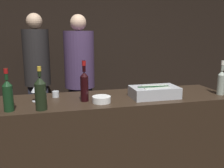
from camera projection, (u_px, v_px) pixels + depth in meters
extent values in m
cube|color=black|center=(82.00, 41.00, 4.22)|extent=(6.40, 0.06, 2.80)
cube|color=#2D2116|center=(113.00, 146.00, 2.40)|extent=(2.19, 0.62, 0.97)
cube|color=#B7BABF|center=(154.00, 92.00, 2.29)|extent=(0.43, 0.25, 0.10)
cylinder|color=#9EA899|center=(157.00, 91.00, 2.23)|extent=(0.25, 0.08, 0.07)
cylinder|color=#143319|center=(153.00, 89.00, 2.28)|extent=(0.29, 0.08, 0.06)
cylinder|color=#9EA899|center=(154.00, 88.00, 2.34)|extent=(0.26, 0.08, 0.06)
cylinder|color=white|center=(101.00, 99.00, 2.13)|extent=(0.16, 0.16, 0.05)
cylinder|color=gray|center=(101.00, 97.00, 2.13)|extent=(0.13, 0.13, 0.01)
cylinder|color=silver|center=(37.00, 101.00, 2.17)|extent=(0.08, 0.08, 0.00)
cylinder|color=silver|center=(37.00, 96.00, 2.17)|extent=(0.01, 0.01, 0.08)
cone|color=silver|center=(36.00, 88.00, 2.15)|extent=(0.09, 0.09, 0.07)
cylinder|color=silver|center=(56.00, 94.00, 2.30)|extent=(0.06, 0.06, 0.06)
sphere|color=#F4C66B|center=(56.00, 94.00, 2.30)|extent=(0.03, 0.03, 0.03)
cylinder|color=#9EA899|center=(221.00, 85.00, 2.38)|extent=(0.07, 0.07, 0.19)
cone|color=#9EA899|center=(222.00, 73.00, 2.36)|extent=(0.07, 0.07, 0.04)
cylinder|color=#9EA899|center=(223.00, 66.00, 2.35)|extent=(0.03, 0.03, 0.10)
cylinder|color=white|center=(223.00, 63.00, 2.34)|extent=(0.03, 0.03, 0.04)
cylinder|color=black|center=(84.00, 89.00, 2.16)|extent=(0.07, 0.07, 0.22)
cone|color=black|center=(84.00, 74.00, 2.13)|extent=(0.07, 0.07, 0.04)
cylinder|color=black|center=(84.00, 66.00, 2.12)|extent=(0.03, 0.03, 0.10)
cylinder|color=maroon|center=(84.00, 63.00, 2.11)|extent=(0.03, 0.03, 0.04)
cylinder|color=#143319|center=(8.00, 99.00, 1.88)|extent=(0.08, 0.08, 0.20)
cone|color=#143319|center=(7.00, 83.00, 1.86)|extent=(0.08, 0.08, 0.05)
cylinder|color=#143319|center=(6.00, 74.00, 1.85)|extent=(0.03, 0.03, 0.09)
cylinder|color=maroon|center=(6.00, 71.00, 1.84)|extent=(0.03, 0.03, 0.04)
cylinder|color=black|center=(41.00, 97.00, 1.91)|extent=(0.09, 0.09, 0.21)
cone|color=black|center=(40.00, 80.00, 1.89)|extent=(0.09, 0.09, 0.05)
cylinder|color=black|center=(39.00, 72.00, 1.87)|extent=(0.03, 0.03, 0.08)
cylinder|color=gold|center=(39.00, 69.00, 1.87)|extent=(0.03, 0.03, 0.04)
cube|color=black|center=(40.00, 113.00, 3.56)|extent=(0.26, 0.19, 0.83)
cylinder|color=black|center=(36.00, 58.00, 3.40)|extent=(0.35, 0.35, 0.76)
sphere|color=beige|center=(34.00, 21.00, 3.30)|extent=(0.21, 0.21, 0.21)
cube|color=black|center=(81.00, 115.00, 3.48)|extent=(0.30, 0.22, 0.82)
cylinder|color=#473356|center=(79.00, 59.00, 3.32)|extent=(0.40, 0.40, 0.75)
sphere|color=beige|center=(78.00, 23.00, 3.22)|extent=(0.21, 0.21, 0.21)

